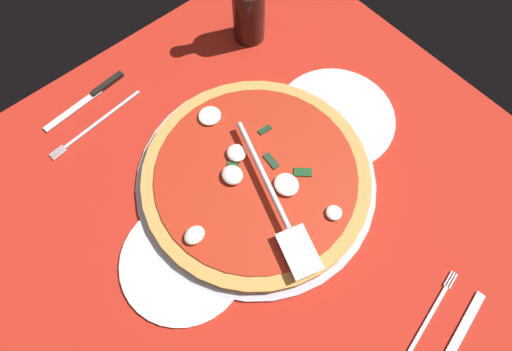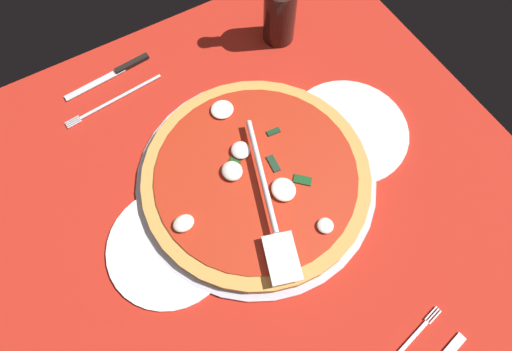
{
  "view_description": "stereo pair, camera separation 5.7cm",
  "coord_description": "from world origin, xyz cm",
  "px_view_note": "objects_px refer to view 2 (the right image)",
  "views": [
    {
      "loc": [
        -18.21,
        -18.16,
        69.72
      ],
      "look_at": [
        2.14,
        5.42,
        2.05
      ],
      "focal_mm": 28.63,
      "sensor_mm": 36.0,
      "label": 1
    },
    {
      "loc": [
        -13.56,
        -21.48,
        69.72
      ],
      "look_at": [
        2.14,
        5.42,
        2.05
      ],
      "focal_mm": 28.63,
      "sensor_mm": 36.0,
      "label": 2
    }
  ],
  "objects_px": {
    "dinner_plate_right": "(347,131)",
    "pizza_server": "(269,203)",
    "beer_bottle": "(280,7)",
    "dinner_plate_left": "(170,246)",
    "pizza": "(256,175)",
    "place_setting_far": "(115,87)"
  },
  "relations": [
    {
      "from": "pizza",
      "to": "pizza_server",
      "type": "bearing_deg",
      "value": -101.07
    },
    {
      "from": "dinner_plate_right",
      "to": "pizza",
      "type": "distance_m",
      "value": 0.21
    },
    {
      "from": "dinner_plate_left",
      "to": "place_setting_far",
      "type": "bearing_deg",
      "value": 82.77
    },
    {
      "from": "dinner_plate_left",
      "to": "dinner_plate_right",
      "type": "distance_m",
      "value": 0.4
    },
    {
      "from": "place_setting_far",
      "to": "pizza",
      "type": "bearing_deg",
      "value": 108.73
    },
    {
      "from": "dinner_plate_left",
      "to": "beer_bottle",
      "type": "height_order",
      "value": "beer_bottle"
    },
    {
      "from": "dinner_plate_left",
      "to": "beer_bottle",
      "type": "bearing_deg",
      "value": 37.1
    },
    {
      "from": "dinner_plate_left",
      "to": "beer_bottle",
      "type": "distance_m",
      "value": 0.52
    },
    {
      "from": "place_setting_far",
      "to": "beer_bottle",
      "type": "bearing_deg",
      "value": 166.25
    },
    {
      "from": "dinner_plate_right",
      "to": "pizza_server",
      "type": "height_order",
      "value": "pizza_server"
    },
    {
      "from": "pizza",
      "to": "pizza_server",
      "type": "relative_size",
      "value": 1.41
    },
    {
      "from": "pizza_server",
      "to": "beer_bottle",
      "type": "xyz_separation_m",
      "value": [
        0.23,
        0.34,
        0.04
      ]
    },
    {
      "from": "pizza_server",
      "to": "beer_bottle",
      "type": "relative_size",
      "value": 1.36
    },
    {
      "from": "dinner_plate_left",
      "to": "beer_bottle",
      "type": "xyz_separation_m",
      "value": [
        0.41,
        0.31,
        0.08
      ]
    },
    {
      "from": "pizza_server",
      "to": "dinner_plate_right",
      "type": "bearing_deg",
      "value": 124.24
    },
    {
      "from": "dinner_plate_right",
      "to": "pizza",
      "type": "xyz_separation_m",
      "value": [
        -0.21,
        0.0,
        0.02
      ]
    },
    {
      "from": "pizza",
      "to": "pizza_server",
      "type": "height_order",
      "value": "pizza_server"
    },
    {
      "from": "dinner_plate_right",
      "to": "place_setting_far",
      "type": "xyz_separation_m",
      "value": [
        -0.35,
        0.33,
        -0.0
      ]
    },
    {
      "from": "pizza",
      "to": "place_setting_far",
      "type": "distance_m",
      "value": 0.36
    },
    {
      "from": "dinner_plate_right",
      "to": "beer_bottle",
      "type": "height_order",
      "value": "beer_bottle"
    },
    {
      "from": "dinner_plate_right",
      "to": "pizza_server",
      "type": "distance_m",
      "value": 0.23
    },
    {
      "from": "beer_bottle",
      "to": "pizza_server",
      "type": "bearing_deg",
      "value": -124.1
    }
  ]
}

